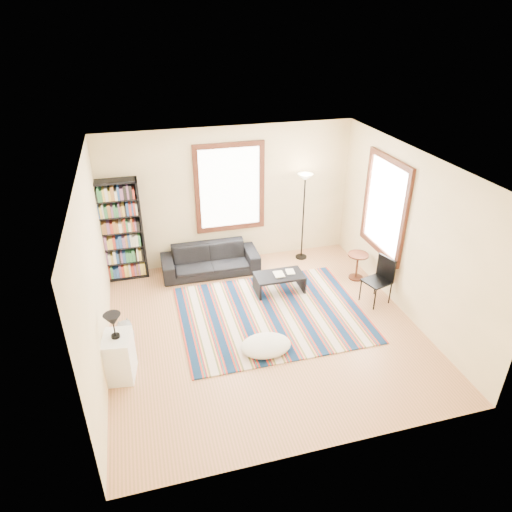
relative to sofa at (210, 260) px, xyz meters
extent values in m
cube|color=tan|center=(0.53, -2.05, -0.33)|extent=(5.00, 5.00, 0.10)
cube|color=white|center=(0.53, -2.05, 2.57)|extent=(5.00, 5.00, 0.10)
cube|color=#FFE3AB|center=(0.53, 0.50, 1.12)|extent=(5.00, 0.10, 2.80)
cube|color=#FFE3AB|center=(0.53, -4.60, 1.12)|extent=(5.00, 0.10, 2.80)
cube|color=#FFE3AB|center=(-2.02, -2.05, 1.12)|extent=(0.10, 5.00, 2.80)
cube|color=#FFE3AB|center=(3.08, -2.05, 1.12)|extent=(0.10, 5.00, 2.80)
cube|color=white|center=(0.53, 0.42, 1.32)|extent=(1.20, 0.06, 1.60)
cube|color=white|center=(3.00, -1.25, 1.32)|extent=(0.06, 1.20, 1.60)
cube|color=#0D2544|center=(0.76, -1.73, -0.27)|extent=(3.15, 2.52, 0.02)
imported|color=black|center=(0.00, 0.00, 0.00)|extent=(1.93, 0.77, 0.56)
cube|color=black|center=(-1.67, 0.27, 0.72)|extent=(0.90, 0.30, 2.00)
cube|color=black|center=(1.11, -1.05, -0.10)|extent=(0.96, 0.62, 0.36)
imported|color=beige|center=(1.01, -1.05, 0.09)|extent=(0.19, 0.25, 0.02)
imported|color=beige|center=(1.26, -1.00, 0.09)|extent=(0.18, 0.22, 0.02)
ellipsoid|color=silver|center=(0.39, -2.62, -0.18)|extent=(0.83, 0.64, 0.20)
cylinder|color=#402010|center=(2.73, -1.00, -0.01)|extent=(0.48, 0.48, 0.54)
cube|color=black|center=(2.68, -1.84, 0.15)|extent=(0.52, 0.51, 0.86)
cube|color=white|center=(-1.77, -2.61, 0.07)|extent=(0.45, 0.55, 0.70)
camera|label=1|loc=(-1.21, -7.95, 4.41)|focal=32.00mm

